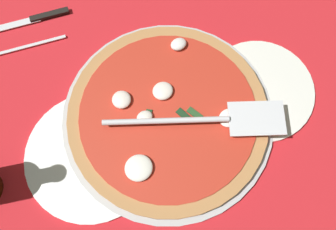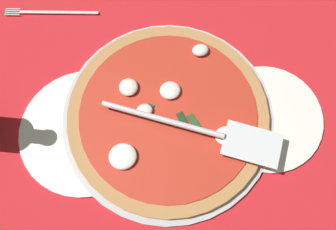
% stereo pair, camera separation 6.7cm
% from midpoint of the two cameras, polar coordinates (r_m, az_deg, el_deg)
% --- Properties ---
extents(ground_plane, '(1.06, 1.06, 0.01)m').
position_cam_midpoint_polar(ground_plane, '(0.69, -4.14, -3.07)').
color(ground_plane, red).
extents(checker_pattern, '(1.06, 1.06, 0.00)m').
position_cam_midpoint_polar(checker_pattern, '(0.69, -4.16, -2.97)').
color(checker_pattern, silver).
rests_on(checker_pattern, ground_plane).
extents(pizza_pan, '(0.38, 0.38, 0.01)m').
position_cam_midpoint_polar(pizza_pan, '(0.69, -2.77, -0.82)').
color(pizza_pan, '#B1B3B7').
rests_on(pizza_pan, ground_plane).
extents(dinner_plate_left, '(0.24, 0.24, 0.01)m').
position_cam_midpoint_polar(dinner_plate_left, '(0.69, -14.22, -6.41)').
color(dinner_plate_left, white).
rests_on(dinner_plate_left, ground_plane).
extents(dinner_plate_right, '(0.20, 0.20, 0.01)m').
position_cam_midpoint_polar(dinner_plate_right, '(0.72, 11.12, 3.34)').
color(dinner_plate_right, silver).
rests_on(dinner_plate_right, ground_plane).
extents(pizza, '(0.36, 0.36, 0.03)m').
position_cam_midpoint_polar(pizza, '(0.68, -2.90, -0.48)').
color(pizza, '#B47C48').
rests_on(pizza, pizza_pan).
extents(pizza_server, '(0.30, 0.17, 0.01)m').
position_cam_midpoint_polar(pizza_server, '(0.65, 3.06, -1.11)').
color(pizza_server, silver).
rests_on(pizza_server, pizza).
extents(place_setting_far, '(0.22, 0.15, 0.01)m').
position_cam_midpoint_polar(place_setting_far, '(0.82, -23.13, 10.82)').
color(place_setting_far, white).
rests_on(place_setting_far, ground_plane).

